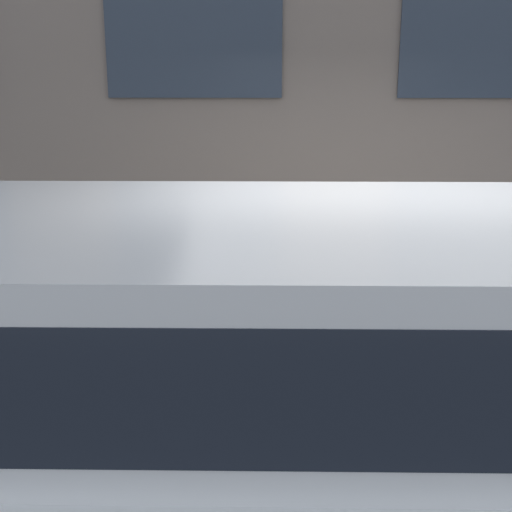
{
  "coord_description": "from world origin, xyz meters",
  "views": [
    {
      "loc": [
        -4.22,
        0.67,
        2.46
      ],
      "look_at": [
        0.66,
        0.75,
        1.08
      ],
      "focal_mm": 50.0,
      "sensor_mm": 36.0,
      "label": 1
    }
  ],
  "objects": [
    {
      "name": "ground_plane",
      "position": [
        0.0,
        0.0,
        0.0
      ],
      "size": [
        80.0,
        80.0,
        0.0
      ],
      "primitive_type": "plane",
      "color": "#38383A"
    },
    {
      "name": "sidewalk",
      "position": [
        1.3,
        0.0,
        0.07
      ],
      "size": [
        2.6,
        60.0,
        0.15
      ],
      "color": "#9E9B93",
      "rests_on": "ground_plane"
    },
    {
      "name": "fire_hydrant",
      "position": [
        0.47,
        0.39,
        0.52
      ],
      "size": [
        0.29,
        0.41,
        0.74
      ],
      "color": "gold",
      "rests_on": "sidewalk"
    },
    {
      "name": "person",
      "position": [
        0.86,
        1.1,
        1.0
      ],
      "size": [
        0.34,
        0.23,
        1.41
      ],
      "rotation": [
        0.0,
        0.0,
        -2.45
      ],
      "color": "#726651",
      "rests_on": "sidewalk"
    },
    {
      "name": "parked_truck_white_near",
      "position": [
        -1.22,
        0.72,
        1.01
      ],
      "size": [
        2.1,
        5.21,
        1.78
      ],
      "color": "black",
      "rests_on": "ground_plane"
    }
  ]
}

